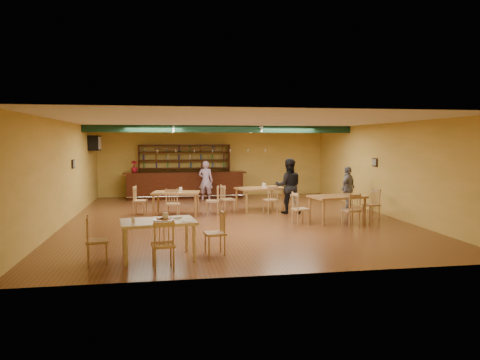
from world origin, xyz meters
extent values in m
plane|color=brown|center=(0.00, 0.00, 0.00)|extent=(12.00, 12.00, 0.00)
cube|color=#10321F|center=(0.00, 2.80, 2.87)|extent=(10.00, 0.30, 0.25)
cube|color=silver|center=(-1.80, 3.40, 2.94)|extent=(0.05, 2.50, 0.05)
cube|color=silver|center=(1.40, 3.40, 2.94)|extent=(0.05, 2.50, 0.05)
cube|color=silver|center=(-4.80, 4.20, 2.35)|extent=(0.34, 0.70, 0.48)
cube|color=black|center=(-4.97, 1.00, 1.70)|extent=(0.04, 0.34, 0.28)
cube|color=black|center=(4.97, 0.50, 1.70)|extent=(0.04, 0.34, 0.28)
cube|color=black|center=(-1.28, 5.15, 0.56)|extent=(5.12, 0.85, 1.13)
cube|color=black|center=(-1.28, 5.78, 1.14)|extent=(3.96, 0.40, 2.28)
imported|color=maroon|center=(-3.39, 5.15, 1.37)|extent=(0.35, 0.35, 0.49)
cube|color=olive|center=(-1.76, 1.00, 0.38)|extent=(1.65, 1.16, 0.76)
cube|color=olive|center=(1.17, 1.44, 0.40)|extent=(1.80, 1.36, 0.80)
cube|color=olive|center=(2.98, -1.14, 0.39)|extent=(1.73, 1.23, 0.79)
cube|color=tan|center=(-2.24, -4.52, 0.40)|extent=(1.61, 1.16, 0.80)
cylinder|color=silver|center=(-2.14, -4.52, 0.81)|extent=(0.47, 0.47, 0.01)
cylinder|color=#EAE5C6|center=(-2.72, -4.68, 0.85)|extent=(0.08, 0.08, 0.11)
cube|color=white|center=(-1.87, -4.31, 0.81)|extent=(0.24, 0.21, 0.03)
cube|color=silver|center=(-1.98, -4.47, 0.82)|extent=(0.33, 0.15, 0.00)
cylinder|color=white|center=(-1.66, -4.73, 0.80)|extent=(0.25, 0.25, 0.01)
imported|color=#7C489D|center=(-0.49, 4.33, 0.81)|extent=(0.68, 0.54, 1.63)
imported|color=black|center=(1.97, 0.64, 0.92)|extent=(1.00, 0.83, 1.84)
imported|color=gray|center=(4.18, 0.86, 0.77)|extent=(0.93, 0.89, 1.55)
camera|label=1|loc=(-2.05, -13.55, 2.41)|focal=32.91mm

